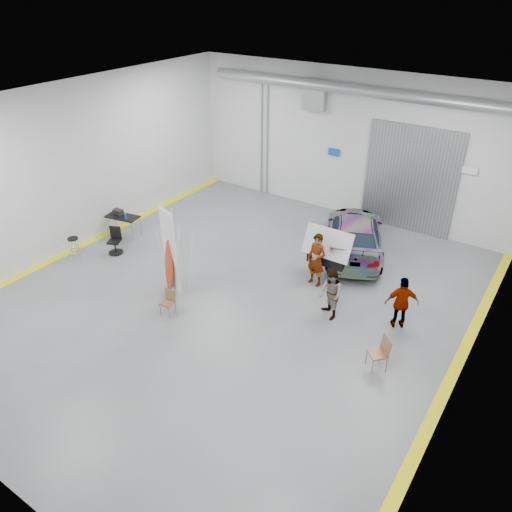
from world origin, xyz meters
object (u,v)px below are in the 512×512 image
Objects in this scene: sedan_car at (354,234)px; folding_chair_far at (377,359)px; surfboard_display at (171,259)px; shop_stool at (75,247)px; office_chair at (116,242)px; folding_chair_near at (168,307)px; person_c at (402,303)px; person_b at (330,294)px; work_table at (121,216)px; person_a at (316,260)px.

sedan_car reaches higher than folding_chair_far.
sedan_car is 1.60× the size of surfboard_display.
sedan_car is 6.37m from folding_chair_far.
folding_chair_far is 11.43m from shop_stool.
sedan_car reaches higher than office_chair.
folding_chair_far is at bearing 6.25° from folding_chair_near.
person_c is (3.02, -3.45, 0.11)m from sedan_car.
surfboard_display is at bearing 118.62° from folding_chair_near.
person_b is 9.56m from shop_stool.
person_b reaches higher than folding_chair_far.
work_table is 1.52m from office_chair.
sedan_car is at bearing 36.37° from shop_stool.
person_c is (1.92, 0.73, 0.01)m from person_b.
surfboard_display reaches higher than shop_stool.
person_c is at bearing 38.07° from surfboard_display.
folding_chair_near is (-2.92, -4.01, -0.68)m from person_a.
person_a is 1.32× the size of work_table.
office_chair is at bearing -139.10° from folding_chair_far.
folding_chair_far is (6.20, 1.28, 0.05)m from folding_chair_near.
folding_chair_near is at bearing -47.63° from office_chair.
surfboard_display is 1.56m from folding_chair_near.
person_c is 0.54× the size of surfboard_display.
person_c is 1.74× the size of folding_chair_far.
sedan_car is at bearing -79.46° from person_c.
folding_chair_far is 1.24× the size of shop_stool.
person_b is 0.53× the size of surfboard_display.
person_b reaches higher than office_chair.
surfboard_display reaches higher than sedan_car.
person_b is 1.66× the size of office_chair.
folding_chair_far is 0.96× the size of office_chair.
person_a is at bearing 169.10° from person_b.
person_b is (1.10, -4.18, 0.11)m from sedan_car.
sedan_car is at bearing 76.22° from surfboard_display.
person_a is 4.70m from surfboard_display.
person_b is at bearing -9.78° from person_c.
person_c reaches higher than folding_chair_far.
person_a reaches higher than person_b.
person_a is 1.86m from person_b.
person_a is 1.12× the size of person_b.
person_b is at bearing 80.11° from sedan_car.
folding_chair_far is (3.16, -5.51, -0.42)m from sedan_car.
person_c is at bearing 137.53° from folding_chair_far.
surfboard_display is (-3.70, -5.80, 0.53)m from sedan_car.
person_b is at bearing -2.05° from work_table.
surfboard_display is at bearing -130.02° from person_a.
surfboard_display is at bearing -37.26° from office_chair.
person_a reaches higher than folding_chair_far.
sedan_car is 2.97× the size of person_c.
folding_chair_far is (3.28, -2.73, -0.62)m from person_a.
person_b is 2.51m from folding_chair_far.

